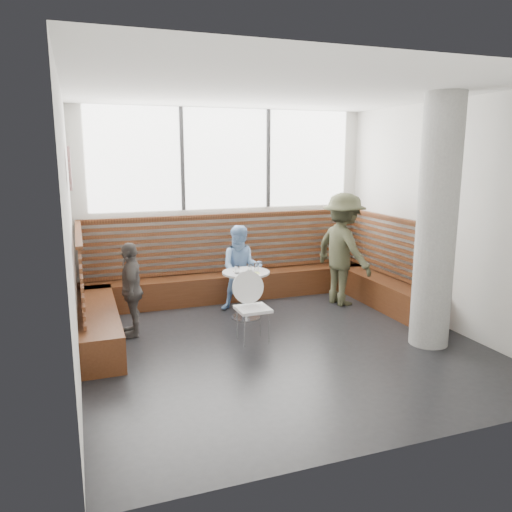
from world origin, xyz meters
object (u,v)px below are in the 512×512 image
object	(u,v)px
cafe_table	(246,285)
child_left	(132,289)
concrete_column	(437,224)
child_back	(241,268)
cafe_chair	(251,301)
adult_man	(343,249)

from	to	relation	value
cafe_table	child_left	world-z (taller)	child_left
concrete_column	child_left	world-z (taller)	concrete_column
cafe_table	child_back	xyz separation A→B (m)	(0.06, 0.41, 0.16)
concrete_column	cafe_table	xyz separation A→B (m)	(-1.94, 1.79, -1.08)
cafe_table	cafe_chair	size ratio (longest dim) A/B	0.79
adult_man	child_back	xyz separation A→B (m)	(-1.68, 0.23, -0.24)
cafe_chair	child_left	xyz separation A→B (m)	(-1.47, 0.73, 0.11)
cafe_chair	adult_man	distance (m)	2.27
cafe_chair	adult_man	world-z (taller)	adult_man
adult_man	child_left	world-z (taller)	adult_man
concrete_column	child_left	size ratio (longest dim) A/B	2.46
cafe_table	child_back	distance (m)	0.45
child_back	child_left	bearing A→B (deg)	-144.61
concrete_column	adult_man	xyz separation A→B (m)	(-0.20, 1.97, -0.68)
adult_man	child_back	world-z (taller)	adult_man
concrete_column	adult_man	bearing A→B (deg)	95.76
cafe_table	child_left	distance (m)	1.71
concrete_column	cafe_chair	size ratio (longest dim) A/B	3.46
child_back	cafe_chair	bearing A→B (deg)	-84.63
concrete_column	cafe_table	bearing A→B (deg)	137.35
child_left	cafe_table	bearing A→B (deg)	102.59
cafe_table	cafe_chair	world-z (taller)	cafe_chair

